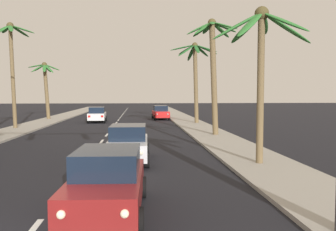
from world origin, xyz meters
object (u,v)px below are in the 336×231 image
at_px(palm_left_farthest, 46,80).
at_px(palm_right_second, 261,47).
at_px(sedan_oncoming_far, 97,114).
at_px(palm_right_third, 213,56).
at_px(sedan_third_in_queue, 128,143).
at_px(sedan_parked_nearest_kerb, 161,112).
at_px(palm_left_third, 12,54).
at_px(palm_right_farthest, 195,67).
at_px(sedan_lead_at_stop_bar, 107,181).

height_order(palm_left_farthest, palm_right_second, palm_left_farthest).
distance_m(sedan_oncoming_far, palm_right_third, 17.65).
distance_m(sedan_third_in_queue, palm_right_third, 11.91).
relative_size(sedan_parked_nearest_kerb, palm_right_second, 0.66).
relative_size(sedan_third_in_queue, palm_left_third, 0.48).
bearing_deg(palm_right_farthest, sedan_parked_nearest_kerb, 114.92).
bearing_deg(palm_left_third, palm_left_farthest, 90.15).
height_order(sedan_oncoming_far, palm_right_farthest, palm_right_farthest).
height_order(sedan_parked_nearest_kerb, palm_right_third, palm_right_third).
bearing_deg(palm_left_third, palm_right_farthest, 13.89).
xyz_separation_m(sedan_third_in_queue, sedan_parked_nearest_kerb, (3.15, 26.47, 0.00)).
relative_size(sedan_lead_at_stop_bar, sedan_oncoming_far, 1.00).
relative_size(sedan_lead_at_stop_bar, sedan_third_in_queue, 1.00).
xyz_separation_m(sedan_parked_nearest_kerb, palm_right_third, (2.72, -17.38, 4.97)).
bearing_deg(palm_right_third, palm_right_second, -91.02).
height_order(palm_right_second, palm_right_third, palm_right_third).
relative_size(palm_right_second, palm_right_farthest, 0.81).
bearing_deg(sedan_lead_at_stop_bar, palm_left_farthest, 106.85).
height_order(sedan_third_in_queue, sedan_parked_nearest_kerb, same).
relative_size(sedan_parked_nearest_kerb, palm_right_farthest, 0.54).
relative_size(sedan_parked_nearest_kerb, palm_left_farthest, 0.65).
bearing_deg(palm_right_farthest, palm_right_second, -91.68).
bearing_deg(palm_left_third, sedan_parked_nearest_kerb, 38.73).
distance_m(sedan_lead_at_stop_bar, sedan_third_in_queue, 7.04).
bearing_deg(palm_left_farthest, palm_left_third, -89.85).
height_order(palm_left_third, palm_right_third, palm_left_third).
bearing_deg(sedan_parked_nearest_kerb, palm_left_farthest, 179.17).
bearing_deg(palm_right_third, sedan_parked_nearest_kerb, 98.91).
distance_m(sedan_third_in_queue, palm_right_farthest, 21.26).
height_order(sedan_third_in_queue, palm_left_farthest, palm_left_farthest).
bearing_deg(sedan_oncoming_far, palm_right_farthest, -16.71).
bearing_deg(palm_left_farthest, palm_right_farthest, -22.55).
xyz_separation_m(sedan_parked_nearest_kerb, palm_right_farthest, (3.15, -6.79, 5.01)).
height_order(sedan_lead_at_stop_bar, palm_right_third, palm_right_third).
height_order(sedan_lead_at_stop_bar, sedan_oncoming_far, same).
distance_m(sedan_lead_at_stop_bar, sedan_oncoming_far, 30.06).
xyz_separation_m(palm_right_second, palm_right_third, (0.19, 10.56, 0.73)).
bearing_deg(sedan_oncoming_far, palm_right_third, -54.02).
bearing_deg(palm_right_second, palm_right_farthest, 88.32).
xyz_separation_m(sedan_oncoming_far, palm_left_farthest, (-6.45, 3.87, 3.86)).
distance_m(sedan_third_in_queue, palm_right_second, 7.24).
xyz_separation_m(palm_right_third, palm_right_farthest, (0.43, 10.59, 0.04)).
bearing_deg(sedan_lead_at_stop_bar, palm_right_farthest, 76.08).
relative_size(sedan_oncoming_far, palm_left_farthest, 0.66).
distance_m(palm_left_farthest, palm_right_second, 32.47).
distance_m(sedan_parked_nearest_kerb, palm_right_second, 28.37).
relative_size(sedan_third_in_queue, palm_left_farthest, 0.65).
xyz_separation_m(sedan_third_in_queue, palm_right_farthest, (6.30, 19.68, 5.01)).
relative_size(palm_left_farthest, palm_right_second, 1.01).
bearing_deg(sedan_third_in_queue, palm_left_third, 124.07).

